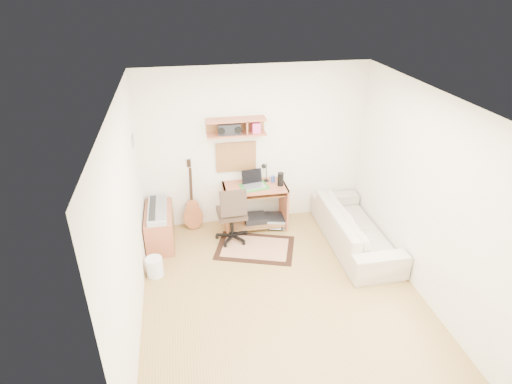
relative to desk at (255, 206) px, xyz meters
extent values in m
cube|color=#AF8949|center=(0.04, -1.73, -0.38)|extent=(3.60, 4.00, 0.01)
cube|color=white|center=(0.04, -1.73, 2.23)|extent=(3.60, 4.00, 0.01)
cube|color=white|center=(0.04, 0.28, 0.93)|extent=(3.60, 0.01, 2.60)
cube|color=white|center=(-1.76, -1.73, 0.93)|extent=(0.01, 4.00, 2.60)
cube|color=white|center=(1.85, -1.73, 0.93)|extent=(0.01, 4.00, 2.60)
cube|color=#B76140|center=(-0.26, 0.15, 1.32)|extent=(0.90, 0.25, 0.26)
cube|color=tan|center=(-0.26, 0.25, 0.79)|extent=(0.64, 0.03, 0.49)
cube|color=#4C8CBF|center=(-1.75, -0.23, 1.34)|extent=(0.02, 0.20, 0.15)
cylinder|color=black|center=(0.40, -0.05, 0.48)|extent=(0.10, 0.10, 0.22)
cylinder|color=#334E9A|center=(0.31, 0.10, 0.42)|extent=(0.07, 0.07, 0.10)
cube|color=black|center=(-0.37, 0.15, 1.30)|extent=(0.34, 0.15, 0.17)
cube|color=beige|center=(-0.11, -0.63, -0.37)|extent=(1.35, 1.11, 0.02)
cube|color=#B76140|center=(-1.54, -0.19, -0.10)|extent=(0.40, 0.90, 0.55)
cube|color=#B2B5BA|center=(-1.54, -0.19, 0.21)|extent=(0.27, 0.88, 0.08)
cylinder|color=white|center=(-1.61, -1.01, -0.24)|extent=(0.28, 0.28, 0.28)
cube|color=#A5A8AA|center=(0.35, -0.02, -0.29)|extent=(0.47, 0.41, 0.15)
imported|color=beige|center=(1.42, -0.80, 0.02)|extent=(0.59, 2.02, 0.79)
camera|label=1|loc=(-1.09, -5.93, 3.42)|focal=29.75mm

